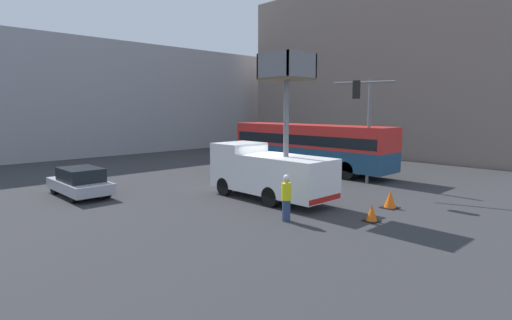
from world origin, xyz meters
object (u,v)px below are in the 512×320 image
(traffic_light_pole, at_px, (365,113))
(road_worker_near_truck, at_px, (286,198))
(road_worker_directing, at_px, (287,171))
(traffic_cone_near_truck, at_px, (390,200))
(parked_car_curbside, at_px, (80,182))
(utility_truck, at_px, (269,169))
(traffic_cone_mid_road, at_px, (372,214))
(city_bus, at_px, (309,144))

(traffic_light_pole, xyz_separation_m, road_worker_near_truck, (-8.30, -1.71, -3.16))
(road_worker_directing, relative_size, traffic_cone_near_truck, 2.39)
(traffic_light_pole, bearing_deg, traffic_cone_near_truck, -134.75)
(road_worker_near_truck, xyz_separation_m, parked_car_curbside, (-4.12, 10.05, -0.19))
(utility_truck, bearing_deg, traffic_cone_mid_road, -87.71)
(city_bus, bearing_deg, traffic_light_pole, 153.42)
(city_bus, relative_size, road_worker_near_truck, 6.74)
(road_worker_directing, bearing_deg, parked_car_curbside, 52.94)
(traffic_cone_near_truck, bearing_deg, road_worker_directing, 88.95)
(city_bus, xyz_separation_m, road_worker_directing, (-5.55, -2.92, -0.97))
(utility_truck, xyz_separation_m, parked_car_curbside, (-6.27, 6.99, -0.78))
(traffic_cone_near_truck, distance_m, traffic_cone_mid_road, 2.53)
(utility_truck, xyz_separation_m, city_bus, (8.35, 4.28, 0.40))
(utility_truck, bearing_deg, traffic_light_pole, -12.48)
(road_worker_near_truck, bearing_deg, road_worker_directing, -179.35)
(road_worker_directing, bearing_deg, road_worker_near_truck, 126.55)
(traffic_cone_mid_road, bearing_deg, traffic_cone_near_truck, 12.21)
(parked_car_curbside, bearing_deg, city_bus, -10.50)
(traffic_cone_mid_road, bearing_deg, parked_car_curbside, 117.67)
(city_bus, height_order, traffic_cone_near_truck, city_bus)
(traffic_light_pole, relative_size, road_worker_directing, 3.24)
(road_worker_directing, xyz_separation_m, traffic_cone_near_truck, (-0.11, -6.21, -0.57))
(utility_truck, distance_m, road_worker_directing, 3.16)
(utility_truck, height_order, road_worker_near_truck, utility_truck)
(road_worker_near_truck, bearing_deg, city_bus, 173.84)
(traffic_light_pole, relative_size, traffic_cone_near_truck, 7.75)
(utility_truck, relative_size, traffic_cone_mid_road, 10.44)
(road_worker_near_truck, height_order, traffic_cone_mid_road, road_worker_near_truck)
(road_worker_near_truck, relative_size, road_worker_directing, 0.98)
(traffic_light_pole, distance_m, traffic_cone_near_truck, 6.16)
(city_bus, xyz_separation_m, traffic_cone_near_truck, (-5.66, -9.13, -1.54))
(parked_car_curbside, bearing_deg, road_worker_directing, -31.83)
(road_worker_near_truck, distance_m, traffic_cone_mid_road, 3.37)
(traffic_light_pole, height_order, road_worker_directing, traffic_light_pole)
(utility_truck, bearing_deg, city_bus, 27.13)
(utility_truck, relative_size, parked_car_curbside, 1.60)
(traffic_cone_near_truck, bearing_deg, parked_car_curbside, 127.11)
(traffic_cone_near_truck, height_order, parked_car_curbside, parked_car_curbside)
(road_worker_directing, height_order, traffic_cone_near_truck, road_worker_directing)
(city_bus, xyz_separation_m, traffic_cone_mid_road, (-8.13, -9.66, -1.61))
(road_worker_directing, relative_size, traffic_cone_mid_road, 2.88)
(traffic_cone_near_truck, xyz_separation_m, traffic_cone_mid_road, (-2.47, -0.53, -0.07))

